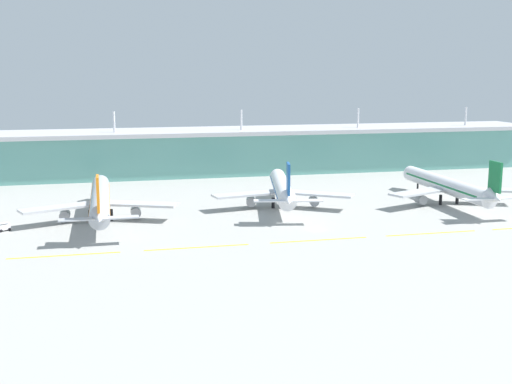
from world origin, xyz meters
TOP-DOWN VIEW (x-y plane):
  - ground_plane at (0.00, 0.00)m, footprint 600.00×600.00m
  - terminal_building at (-0.00, 114.19)m, footprint 288.00×34.00m
  - airliner_near_middle at (-62.08, 27.48)m, footprint 48.80×71.33m
  - airliner_center at (-1.22, 33.64)m, footprint 47.86×60.38m
  - airliner_far_middle at (57.18, 26.32)m, footprint 48.80×66.47m
  - taxiway_stripe_west at (-71.00, -11.71)m, footprint 28.00×0.70m
  - taxiway_stripe_mid_west at (-37.00, -11.71)m, footprint 28.00×0.70m
  - taxiway_stripe_centre at (-3.00, -11.71)m, footprint 28.00×0.70m
  - taxiway_stripe_mid_east at (31.00, -11.71)m, footprint 28.00×0.70m
  - baggage_cart at (-89.79, 18.93)m, footprint 4.00×3.52m

SIDE VIEW (x-z plane):
  - ground_plane at x=0.00m, z-range 0.00..0.00m
  - taxiway_stripe_west at x=-71.00m, z-range 0.00..0.04m
  - taxiway_stripe_mid_west at x=-37.00m, z-range 0.00..0.04m
  - taxiway_stripe_centre at x=-3.00m, z-range 0.00..0.04m
  - taxiway_stripe_mid_east at x=31.00m, z-range 0.00..0.04m
  - baggage_cart at x=-89.79m, z-range 0.02..2.50m
  - airliner_center at x=-1.22m, z-range -3.01..15.89m
  - airliner_far_middle at x=57.18m, z-range -3.00..15.90m
  - airliner_near_middle at x=-62.08m, z-range -2.99..15.91m
  - terminal_building at x=0.00m, z-range -4.30..24.94m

